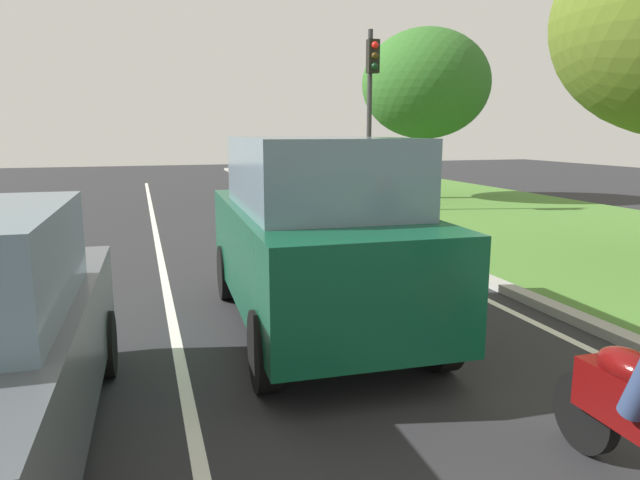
{
  "coord_description": "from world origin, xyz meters",
  "views": [
    {
      "loc": [
        -1.0,
        2.63,
        2.35
      ],
      "look_at": [
        0.82,
        8.4,
        1.2
      ],
      "focal_mm": 32.3,
      "sensor_mm": 36.0,
      "label": 1
    }
  ],
  "objects": [
    {
      "name": "traffic_light_near_right",
      "position": [
        5.37,
        18.09,
        3.44
      ],
      "size": [
        0.32,
        0.5,
        5.13
      ],
      "color": "#2D2D2D",
      "rests_on": "ground"
    },
    {
      "name": "grass_verge_right",
      "position": [
        8.5,
        14.0,
        0.03
      ],
      "size": [
        9.0,
        48.0,
        0.06
      ],
      "primitive_type": "cube",
      "color": "#47752D",
      "rests_on": "ground"
    },
    {
      "name": "tree_roadside_far",
      "position": [
        8.34,
        20.54,
        3.88
      ],
      "size": [
        4.27,
        4.27,
        5.71
      ],
      "color": "#4C331E",
      "rests_on": "ground"
    },
    {
      "name": "curb_right",
      "position": [
        4.1,
        14.0,
        0.06
      ],
      "size": [
        0.24,
        48.0,
        0.12
      ],
      "primitive_type": "cube",
      "color": "#9E9B93",
      "rests_on": "ground"
    },
    {
      "name": "car_suv_ahead",
      "position": [
        0.94,
        8.98,
        1.17
      ],
      "size": [
        2.1,
        4.57,
        2.28
      ],
      "rotation": [
        0.0,
        0.0,
        -0.04
      ],
      "color": "#0C472D",
      "rests_on": "ground"
    },
    {
      "name": "lane_line_center",
      "position": [
        -0.7,
        14.0,
        0.0
      ],
      "size": [
        0.12,
        32.0,
        0.01
      ],
      "primitive_type": "cube",
      "color": "silver",
      "rests_on": "ground"
    },
    {
      "name": "ground_plane",
      "position": [
        0.0,
        14.0,
        0.0
      ],
      "size": [
        60.0,
        60.0,
        0.0
      ],
      "primitive_type": "plane",
      "color": "#262628"
    },
    {
      "name": "lane_line_right_edge",
      "position": [
        3.6,
        14.0,
        0.0
      ],
      "size": [
        0.12,
        32.0,
        0.01
      ],
      "primitive_type": "cube",
      "color": "silver",
      "rests_on": "ground"
    }
  ]
}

